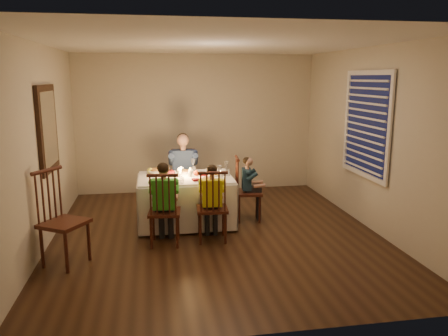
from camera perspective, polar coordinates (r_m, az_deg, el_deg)
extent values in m
plane|color=black|center=(6.23, -0.99, -8.60)|extent=(5.00, 5.00, 0.00)
cube|color=beige|center=(6.00, -22.80, 2.52)|extent=(0.02, 5.00, 2.60)
cube|color=beige|center=(6.63, 18.63, 3.61)|extent=(0.02, 5.00, 2.60)
cube|color=beige|center=(8.37, -3.61, 5.79)|extent=(4.50, 0.02, 2.60)
plane|color=white|center=(5.86, -1.08, 15.98)|extent=(5.00, 5.00, 0.00)
cube|color=white|center=(6.47, -5.07, -1.31)|extent=(1.37, 0.98, 0.04)
cube|color=white|center=(7.04, -5.35, -3.14)|extent=(1.40, 0.02, 0.67)
cube|color=white|center=(6.08, -4.64, -5.53)|extent=(1.40, 0.02, 0.67)
cube|color=white|center=(6.64, 0.95, -3.99)|extent=(0.02, 1.01, 0.67)
cube|color=white|center=(6.54, -11.09, -4.46)|extent=(0.02, 1.01, 0.67)
cylinder|color=white|center=(6.77, -5.45, -0.48)|extent=(0.26, 0.26, 0.02)
cylinder|color=white|center=(6.16, -7.17, -1.74)|extent=(0.26, 0.26, 0.02)
cylinder|color=white|center=(6.23, -2.04, -1.51)|extent=(0.26, 0.26, 0.02)
cylinder|color=white|center=(6.54, -1.10, -0.85)|extent=(0.26, 0.26, 0.02)
cylinder|color=white|center=(6.45, -5.94, -0.73)|extent=(0.06, 0.06, 0.10)
cylinder|color=white|center=(6.46, -4.43, -0.68)|extent=(0.06, 0.06, 0.10)
sphere|color=#FCF842|center=(6.72, -9.63, -0.36)|extent=(0.09, 0.09, 0.09)
sphere|color=#E24A13|center=(6.52, -3.69, -0.65)|extent=(0.08, 0.08, 0.08)
imported|color=white|center=(6.74, -8.98, -0.46)|extent=(0.27, 0.27, 0.06)
cube|color=black|center=(6.26, -22.07, 4.77)|extent=(0.05, 0.95, 1.15)
cube|color=white|center=(6.26, -21.82, 4.78)|extent=(0.01, 0.78, 0.98)
cube|color=black|center=(6.68, 18.19, 5.43)|extent=(0.01, 1.20, 1.40)
cube|color=white|center=(6.67, 18.07, 5.43)|extent=(0.03, 1.34, 1.54)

